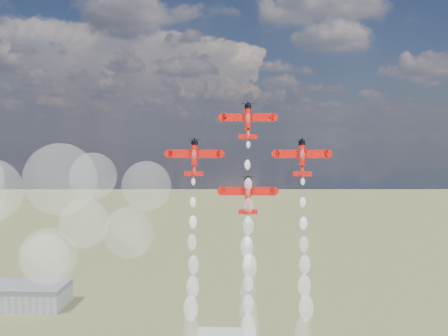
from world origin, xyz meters
TOP-DOWN VIEW (x-y plane):
  - hangar at (-120.00, 180.00)m, footprint 50.00×28.00m
  - plane_lead at (9.07, 16.89)m, footprint 13.07×4.70m
  - plane_left at (-4.42, 14.83)m, footprint 13.07×4.70m
  - plane_right at (22.55, 14.83)m, footprint 13.07×4.70m
  - plane_slot at (9.07, 12.76)m, footprint 13.07×4.70m
  - smoke_trail_lead at (9.25, 6.57)m, footprint 5.21×14.96m
  - drifted_smoke_cloud at (-49.69, 24.39)m, footprint 66.58×35.34m

SIDE VIEW (x-z plane):
  - hangar at x=-120.00m, z-range 0.00..13.00m
  - smoke_trail_lead at x=9.25m, z-range 30.86..84.02m
  - drifted_smoke_cloud at x=-49.69m, z-range 58.82..105.19m
  - plane_slot at x=9.07m, z-range 79.64..88.86m
  - plane_left at x=-4.42m, z-range 88.85..98.07m
  - plane_right at x=22.55m, z-range 88.85..98.07m
  - plane_lead at x=9.07m, z-range 98.06..107.28m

